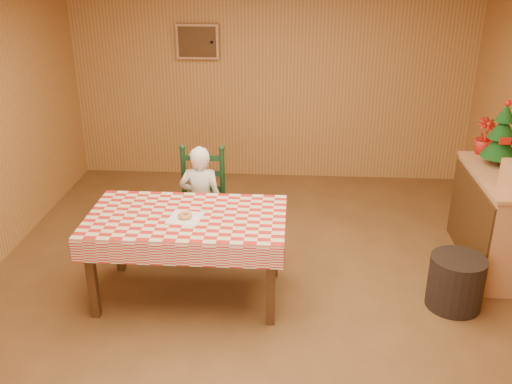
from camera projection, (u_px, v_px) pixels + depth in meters
ground at (254, 302)px, 4.90m from camera, size 6.00×6.00×0.00m
cabin_walls at (258, 78)px, 4.67m from camera, size 5.10×6.05×2.65m
dining_table at (187, 224)px, 4.75m from camera, size 1.66×0.96×0.77m
ladder_chair at (202, 205)px, 5.54m from camera, size 0.44×0.40×1.08m
seated_child at (201, 202)px, 5.47m from camera, size 0.41×0.27×1.12m
napkin at (185, 218)px, 4.67m from camera, size 0.29×0.29×0.00m
donut at (185, 215)px, 4.66m from camera, size 0.14×0.14×0.04m
shelf_unit at (496, 220)px, 5.31m from camera, size 0.54×1.24×0.93m
christmas_tree at (502, 136)px, 5.25m from camera, size 0.34×0.34×0.62m
flower_arrangement at (485, 136)px, 5.57m from camera, size 0.26×0.26×0.36m
storage_bin at (456, 282)px, 4.77m from camera, size 0.60×0.60×0.46m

